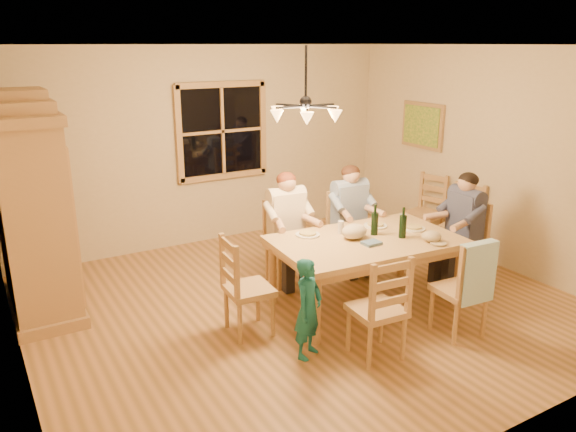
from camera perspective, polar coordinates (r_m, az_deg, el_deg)
floor at (r=6.16m, az=1.61°, el=-9.01°), size 5.50×5.50×0.00m
ceiling at (r=5.53m, az=1.86°, el=16.99°), size 5.50×5.00×0.02m
wall_back at (r=7.87m, az=-8.09°, el=7.01°), size 5.50×0.02×2.70m
wall_left at (r=4.87m, az=-26.82°, el=-1.05°), size 0.02×5.00×2.70m
wall_right at (r=7.50m, az=19.89°, el=5.65°), size 0.02×5.00×2.70m
window at (r=7.89m, az=-6.70°, el=8.56°), size 1.30×0.06×1.30m
painting at (r=8.24m, az=13.48°, el=8.92°), size 0.06×0.78×0.64m
chandelier at (r=5.56m, az=1.80°, el=10.56°), size 0.77×0.68×0.71m
armoire at (r=6.25m, az=-24.49°, el=0.17°), size 0.66×1.40×2.30m
dining_table at (r=5.95m, az=7.91°, el=-3.19°), size 2.00×1.31×0.76m
chair_far_left at (r=6.59m, az=-0.12°, el=-4.33°), size 0.47×0.45×0.99m
chair_far_right at (r=6.98m, az=6.19°, el=-3.17°), size 0.47×0.45×0.99m
chair_near_left at (r=5.17m, az=8.93°, el=-10.90°), size 0.47×0.45×0.99m
chair_near_right at (r=5.73m, az=16.92°, el=-8.55°), size 0.47×0.45×0.99m
chair_end_left at (r=5.51m, az=-3.97°, el=-8.86°), size 0.45×0.47×0.99m
chair_end_right at (r=6.88m, az=17.06°, el=-4.17°), size 0.45×0.47×0.99m
adult_woman at (r=6.41m, az=-0.12°, el=0.15°), size 0.42×0.45×0.87m
adult_plaid_man at (r=6.81m, az=6.34°, el=1.08°), size 0.42×0.45×0.87m
adult_slate_man at (r=6.71m, az=17.46°, el=0.11°), size 0.45×0.42×0.87m
towel at (r=5.45m, az=18.63°, el=-5.51°), size 0.39×0.13×0.58m
wine_bottle_a at (r=6.01m, az=8.81°, el=-0.39°), size 0.08×0.08×0.33m
wine_bottle_b at (r=5.97m, az=11.60°, el=-0.66°), size 0.08×0.08×0.33m
plate_woman at (r=5.96m, az=2.01°, el=-1.91°), size 0.26×0.26×0.02m
plate_plaid at (r=6.32m, az=8.87°, el=-0.98°), size 0.26×0.26×0.02m
plate_slate at (r=6.31m, az=12.61°, el=-1.25°), size 0.26×0.26×0.02m
wine_glass_a at (r=6.03m, az=5.38°, el=-1.14°), size 0.06×0.06×0.14m
wine_glass_b at (r=6.36m, az=11.55°, el=-0.44°), size 0.06×0.06×0.14m
cap at (r=5.96m, az=14.37°, el=-2.01°), size 0.20×0.20×0.11m
napkin at (r=5.76m, az=8.48°, el=-2.73°), size 0.19×0.15×0.03m
cloth_bundle at (r=5.89m, az=6.75°, el=-1.57°), size 0.28×0.22×0.15m
child at (r=5.04m, az=2.08°, el=-9.36°), size 0.41×0.36×0.93m
chair_spare_front at (r=7.60m, az=17.07°, el=-2.12°), size 0.54×0.55×0.99m
chair_spare_back at (r=8.03m, az=13.63°, el=-0.81°), size 0.52×0.53×0.99m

